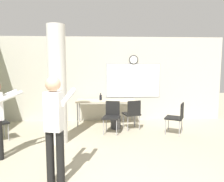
{
  "coord_description": "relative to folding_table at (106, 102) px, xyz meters",
  "views": [
    {
      "loc": [
        -0.16,
        -2.3,
        1.86
      ],
      "look_at": [
        0.12,
        2.6,
        1.28
      ],
      "focal_mm": 35.0,
      "sensor_mm": 36.0,
      "label": 1
    }
  ],
  "objects": [
    {
      "name": "chair_table_right",
      "position": [
        0.73,
        -0.66,
        -0.21
      ],
      "size": [
        0.54,
        0.54,
        0.87
      ],
      "color": "black",
      "rests_on": "ground_plane"
    },
    {
      "name": "chair_mid_room",
      "position": [
        1.86,
        -1.18,
        -0.21
      ],
      "size": [
        0.6,
        0.6,
        0.87
      ],
      "color": "black",
      "rests_on": "ground_plane"
    },
    {
      "name": "waste_bin",
      "position": [
        0.26,
        -0.52,
        -0.53
      ],
      "size": [
        0.3,
        0.3,
        0.37
      ],
      "color": "#38383D",
      "rests_on": "ground_plane"
    },
    {
      "name": "support_pillar",
      "position": [
        -1.2,
        -1.61,
        0.68
      ],
      "size": [
        0.43,
        0.43,
        2.8
      ],
      "color": "silver",
      "rests_on": "ground_plane"
    },
    {
      "name": "wall_back",
      "position": [
        -0.02,
        0.55,
        0.68
      ],
      "size": [
        8.0,
        0.15,
        2.8
      ],
      "color": "beige",
      "rests_on": "ground_plane"
    },
    {
      "name": "person_playing_front",
      "position": [
        -0.9,
        -3.47,
        0.28
      ],
      "size": [
        0.48,
        0.7,
        1.7
      ],
      "color": "black",
      "rests_on": "ground_plane"
    },
    {
      "name": "folding_table",
      "position": [
        0.0,
        0.0,
        0.0
      ],
      "size": [
        1.87,
        0.7,
        0.77
      ],
      "color": "beige",
      "rests_on": "ground_plane"
    },
    {
      "name": "bottle_on_table",
      "position": [
        -0.17,
        0.04,
        0.14
      ],
      "size": [
        0.08,
        0.08,
        0.23
      ],
      "color": "black",
      "rests_on": "folding_table"
    },
    {
      "name": "chair_table_front",
      "position": [
        0.13,
        -0.92,
        -0.21
      ],
      "size": [
        0.53,
        0.53,
        0.87
      ],
      "color": "black",
      "rests_on": "ground_plane"
    }
  ]
}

